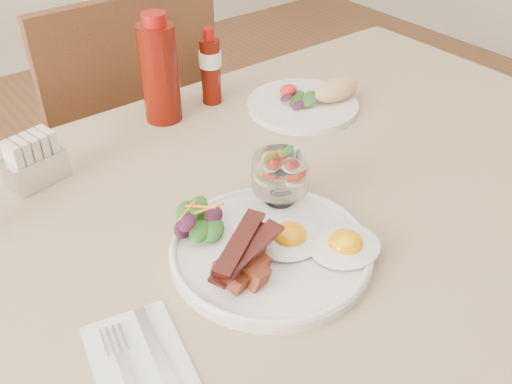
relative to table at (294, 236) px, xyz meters
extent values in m
cylinder|color=brown|center=(0.59, 0.36, -0.31)|extent=(0.06, 0.06, 0.71)
cube|color=brown|center=(0.00, 0.00, 0.07)|extent=(1.30, 0.85, 0.04)
cube|color=tan|center=(0.00, 0.00, 0.09)|extent=(1.33, 0.88, 0.00)
cylinder|color=brown|center=(-0.18, 0.57, -0.44)|extent=(0.04, 0.04, 0.45)
cylinder|color=brown|center=(0.18, 0.57, -0.44)|extent=(0.04, 0.04, 0.45)
cylinder|color=brown|center=(-0.18, 0.93, -0.44)|extent=(0.04, 0.04, 0.45)
cylinder|color=brown|center=(0.18, 0.93, -0.44)|extent=(0.04, 0.04, 0.45)
cube|color=brown|center=(0.00, 0.75, -0.20)|extent=(0.42, 0.42, 0.03)
cube|color=brown|center=(0.00, 0.55, 0.04)|extent=(0.42, 0.03, 0.46)
cylinder|color=silver|center=(-0.12, -0.09, 0.10)|extent=(0.28, 0.28, 0.02)
ellipsoid|color=silver|center=(-0.04, -0.15, 0.11)|extent=(0.12, 0.11, 0.01)
ellipsoid|color=#FF9505|center=(-0.04, -0.15, 0.12)|extent=(0.05, 0.05, 0.03)
ellipsoid|color=silver|center=(-0.09, -0.09, 0.11)|extent=(0.12, 0.11, 0.01)
ellipsoid|color=#FF9505|center=(-0.09, -0.09, 0.12)|extent=(0.05, 0.05, 0.03)
cube|color=maroon|center=(-0.19, -0.10, 0.12)|extent=(0.03, 0.03, 0.02)
cube|color=maroon|center=(-0.17, -0.11, 0.12)|extent=(0.03, 0.03, 0.03)
cube|color=maroon|center=(-0.20, -0.12, 0.12)|extent=(0.02, 0.02, 0.02)
cube|color=maroon|center=(-0.16, -0.09, 0.12)|extent=(0.03, 0.03, 0.02)
cube|color=maroon|center=(-0.18, -0.13, 0.12)|extent=(0.03, 0.03, 0.03)
cube|color=maroon|center=(-0.21, -0.09, 0.12)|extent=(0.02, 0.02, 0.02)
cube|color=maroon|center=(-0.17, -0.10, 0.14)|extent=(0.03, 0.03, 0.02)
cube|color=maroon|center=(-0.19, -0.11, 0.13)|extent=(0.02, 0.02, 0.02)
cube|color=maroon|center=(-0.17, -0.10, 0.14)|extent=(0.03, 0.03, 0.02)
cube|color=#45120B|center=(-0.18, -0.10, 0.14)|extent=(0.12, 0.07, 0.01)
cube|color=#45120B|center=(-0.18, -0.11, 0.15)|extent=(0.12, 0.05, 0.01)
cube|color=#45120B|center=(-0.18, -0.10, 0.15)|extent=(0.11, 0.08, 0.01)
ellipsoid|color=#1B4B14|center=(-0.18, 0.00, 0.11)|extent=(0.05, 0.04, 0.01)
ellipsoid|color=#1B4B14|center=(-0.16, 0.01, 0.11)|extent=(0.04, 0.03, 0.01)
ellipsoid|color=#341025|center=(-0.20, 0.01, 0.12)|extent=(0.04, 0.03, 0.01)
ellipsoid|color=#1B4B14|center=(-0.17, -0.02, 0.12)|extent=(0.05, 0.03, 0.01)
ellipsoid|color=#1B4B14|center=(-0.19, -0.02, 0.12)|extent=(0.04, 0.03, 0.01)
ellipsoid|color=#341025|center=(-0.16, -0.01, 0.13)|extent=(0.04, 0.03, 0.01)
ellipsoid|color=#1B4B14|center=(-0.19, 0.02, 0.13)|extent=(0.04, 0.03, 0.01)
ellipsoid|color=#1B4B14|center=(-0.17, 0.02, 0.14)|extent=(0.04, 0.03, 0.01)
ellipsoid|color=#341025|center=(-0.21, -0.01, 0.14)|extent=(0.03, 0.03, 0.01)
cylinder|color=orange|center=(-0.18, 0.00, 0.15)|extent=(0.03, 0.04, 0.01)
cylinder|color=orange|center=(-0.19, 0.01, 0.15)|extent=(0.04, 0.02, 0.01)
cylinder|color=orange|center=(-0.17, -0.01, 0.15)|extent=(0.04, 0.01, 0.01)
cylinder|color=white|center=(-0.04, -0.01, 0.11)|extent=(0.05, 0.05, 0.01)
cylinder|color=white|center=(-0.04, -0.01, 0.12)|extent=(0.02, 0.02, 0.02)
cylinder|color=white|center=(-0.04, -0.01, 0.15)|extent=(0.09, 0.09, 0.05)
cylinder|color=beige|center=(-0.05, 0.00, 0.14)|extent=(0.02, 0.02, 0.01)
cylinder|color=beige|center=(-0.03, -0.02, 0.15)|extent=(0.02, 0.02, 0.01)
cylinder|color=beige|center=(-0.04, 0.00, 0.15)|extent=(0.02, 0.02, 0.01)
cylinder|color=#9EC43C|center=(-0.05, 0.00, 0.17)|extent=(0.04, 0.04, 0.01)
cone|color=red|center=(-0.04, -0.03, 0.17)|extent=(0.02, 0.02, 0.02)
cone|color=red|center=(-0.06, -0.01, 0.18)|extent=(0.02, 0.02, 0.02)
cone|color=red|center=(-0.04, 0.00, 0.18)|extent=(0.02, 0.02, 0.02)
ellipsoid|color=#35812E|center=(-0.04, -0.01, 0.19)|extent=(0.02, 0.01, 0.00)
ellipsoid|color=#35812E|center=(-0.03, -0.01, 0.19)|extent=(0.02, 0.01, 0.00)
cylinder|color=silver|center=(0.20, 0.21, 0.10)|extent=(0.22, 0.22, 0.01)
ellipsoid|color=#1B4B14|center=(0.18, 0.21, 0.11)|extent=(0.03, 0.02, 0.01)
ellipsoid|color=#1B4B14|center=(0.20, 0.23, 0.11)|extent=(0.03, 0.02, 0.01)
ellipsoid|color=#341025|center=(0.17, 0.20, 0.11)|extent=(0.03, 0.02, 0.01)
ellipsoid|color=#1B4B14|center=(0.19, 0.19, 0.11)|extent=(0.03, 0.02, 0.01)
ellipsoid|color=#1B4B14|center=(0.21, 0.21, 0.12)|extent=(0.03, 0.02, 0.01)
ellipsoid|color=#341025|center=(0.17, 0.22, 0.12)|extent=(0.03, 0.02, 0.01)
ellipsoid|color=red|center=(0.19, 0.25, 0.11)|extent=(0.04, 0.03, 0.02)
ellipsoid|color=tan|center=(0.26, 0.18, 0.12)|extent=(0.11, 0.06, 0.04)
cylinder|color=#500B04|center=(-0.04, 0.34, 0.18)|extent=(0.09, 0.09, 0.19)
cylinder|color=maroon|center=(-0.04, 0.34, 0.29)|extent=(0.05, 0.05, 0.02)
cylinder|color=#500B04|center=(0.07, 0.35, 0.15)|extent=(0.04, 0.04, 0.13)
cylinder|color=white|center=(0.07, 0.35, 0.18)|extent=(0.05, 0.05, 0.03)
cylinder|color=maroon|center=(0.07, 0.35, 0.23)|extent=(0.02, 0.02, 0.02)
cube|color=silver|center=(-0.31, 0.28, 0.11)|extent=(0.10, 0.07, 0.05)
cube|color=beige|center=(-0.34, 0.28, 0.15)|extent=(0.02, 0.04, 0.06)
cube|color=beige|center=(-0.33, 0.28, 0.15)|extent=(0.02, 0.04, 0.06)
cube|color=beige|center=(-0.31, 0.28, 0.15)|extent=(0.02, 0.04, 0.06)
cube|color=beige|center=(-0.30, 0.29, 0.15)|extent=(0.02, 0.04, 0.06)
cube|color=beige|center=(-0.28, 0.29, 0.15)|extent=(0.02, 0.04, 0.06)
cube|color=white|center=(-0.36, -0.15, 0.09)|extent=(0.14, 0.21, 0.00)
cube|color=silver|center=(-0.33, -0.16, 0.09)|extent=(0.05, 0.18, 0.00)
cube|color=silver|center=(-0.37, -0.09, 0.09)|extent=(0.01, 0.04, 0.00)
cube|color=silver|center=(-0.37, -0.09, 0.09)|extent=(0.01, 0.04, 0.00)
cube|color=silver|center=(-0.36, -0.09, 0.09)|extent=(0.01, 0.04, 0.00)
cube|color=silver|center=(-0.35, -0.10, 0.09)|extent=(0.01, 0.04, 0.00)
camera|label=1|loc=(-0.50, -0.54, 0.63)|focal=40.00mm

